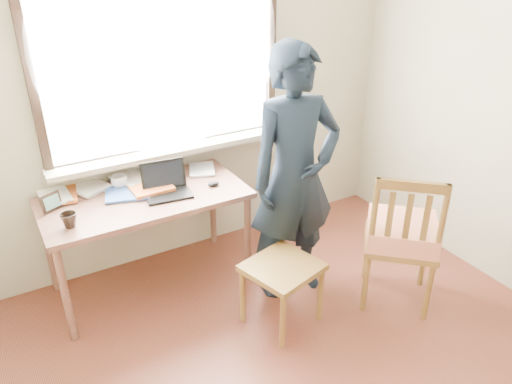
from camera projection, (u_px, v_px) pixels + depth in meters
room_shell at (345, 120)px, 2.19m from camera, size 3.52×4.02×2.61m
desk at (145, 206)px, 3.49m from camera, size 1.41×0.70×0.75m
laptop at (166, 186)px, 3.47m from camera, size 0.34×0.29×0.21m
mug_white at (119, 182)px, 3.55m from camera, size 0.16×0.16×0.09m
mug_dark at (69, 220)px, 3.07m from camera, size 0.12×0.12×0.09m
mouse at (213, 184)px, 3.59m from camera, size 0.08×0.06×0.03m
desk_clutter at (105, 192)px, 3.46m from camera, size 0.89×0.50×0.04m
book_a at (73, 193)px, 3.46m from camera, size 0.33×0.36×0.03m
book_b at (190, 170)px, 3.81m from camera, size 0.27×0.31×0.02m
picture_frame at (51, 203)px, 3.25m from camera, size 0.13×0.07×0.11m
work_chair at (282, 274)px, 3.27m from camera, size 0.54×0.52×0.45m
side_chair at (402, 234)px, 3.40m from camera, size 0.66×0.66×1.04m
person at (295, 176)px, 3.38m from camera, size 0.70×0.49×1.81m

